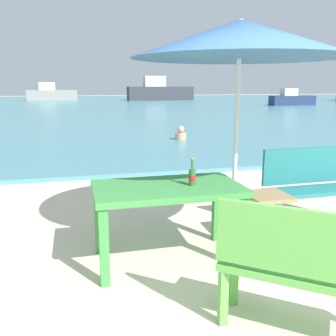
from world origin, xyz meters
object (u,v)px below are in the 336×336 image
at_px(patio_umbrella, 240,39).
at_px(boat_cargo_ship, 159,92).
at_px(picnic_table_green, 168,197).
at_px(side_table_wood, 267,211).
at_px(boat_tanker, 52,94).
at_px(beer_bottle_amber, 192,176).
at_px(boat_sailboat, 292,99).
at_px(swimmer_person, 181,134).
at_px(bench_green_left, 309,266).
at_px(bench_teal_center, 311,182).

relative_size(patio_umbrella, boat_cargo_ship, 0.34).
xyz_separation_m(picnic_table_green, side_table_wood, (1.16, 0.16, -0.30)).
height_order(boat_tanker, boat_cargo_ship, boat_cargo_ship).
xyz_separation_m(beer_bottle_amber, boat_sailboat, (15.91, 23.64, -0.30)).
bearing_deg(swimmer_person, boat_sailboat, 49.40).
bearing_deg(bench_green_left, boat_tanker, 94.99).
distance_m(bench_green_left, boat_cargo_ship, 38.14).
relative_size(beer_bottle_amber, bench_green_left, 0.23).
bearing_deg(bench_green_left, side_table_wood, 70.29).
distance_m(side_table_wood, swimmer_person, 7.33).
xyz_separation_m(swimmer_person, boat_cargo_ship, (5.88, 28.59, 0.74)).
relative_size(swimmer_person, boat_sailboat, 0.11).
height_order(beer_bottle_amber, patio_umbrella, patio_umbrella).
bearing_deg(patio_umbrella, boat_sailboat, 56.72).
xyz_separation_m(patio_umbrella, boat_tanker, (-3.66, 38.75, -1.37)).
bearing_deg(picnic_table_green, boat_cargo_ship, 77.24).
height_order(swimmer_person, boat_cargo_ship, boat_cargo_ship).
xyz_separation_m(beer_bottle_amber, side_table_wood, (0.93, 0.21, -0.50)).
bearing_deg(bench_teal_center, beer_bottle_amber, -161.82).
bearing_deg(boat_cargo_ship, side_table_wood, -101.05).
distance_m(beer_bottle_amber, boat_sailboat, 28.50).
height_order(patio_umbrella, boat_tanker, patio_umbrella).
relative_size(beer_bottle_amber, boat_tanker, 0.05).
relative_size(side_table_wood, bench_green_left, 0.47).
distance_m(bench_teal_center, swimmer_person, 6.92).
relative_size(side_table_wood, boat_sailboat, 0.15).
relative_size(patio_umbrella, boat_sailboat, 0.63).
distance_m(picnic_table_green, boat_tanker, 39.00).
xyz_separation_m(side_table_wood, swimmer_person, (1.11, 7.25, -0.11)).
relative_size(beer_bottle_amber, boat_cargo_ship, 0.04).
xyz_separation_m(side_table_wood, boat_tanker, (-4.07, 38.73, 0.40)).
relative_size(picnic_table_green, swimmer_person, 3.41).
distance_m(beer_bottle_amber, patio_umbrella, 1.38).
height_order(side_table_wood, bench_green_left, bench_green_left).
bearing_deg(picnic_table_green, patio_umbrella, 10.80).
bearing_deg(patio_umbrella, boat_tanker, 95.40).
relative_size(picnic_table_green, patio_umbrella, 0.61).
distance_m(beer_bottle_amber, bench_green_left, 1.42).
distance_m(patio_umbrella, boat_sailboat, 28.09).
bearing_deg(side_table_wood, picnic_table_green, -172.03).
height_order(beer_bottle_amber, side_table_wood, beer_bottle_amber).
xyz_separation_m(patio_umbrella, bench_green_left, (-0.14, -1.53, -1.58)).
height_order(bench_green_left, boat_sailboat, boat_sailboat).
height_order(picnic_table_green, side_table_wood, picnic_table_green).
height_order(side_table_wood, boat_sailboat, boat_sailboat).
xyz_separation_m(bench_teal_center, boat_cargo_ship, (6.24, 35.49, 0.43)).
height_order(swimmer_person, boat_sailboat, boat_sailboat).
xyz_separation_m(side_table_wood, boat_sailboat, (14.98, 23.43, 0.21)).
distance_m(beer_bottle_amber, boat_cargo_ship, 36.91).
relative_size(picnic_table_green, beer_bottle_amber, 5.28).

